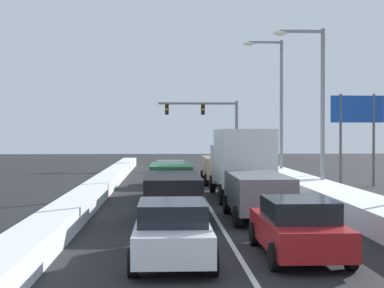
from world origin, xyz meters
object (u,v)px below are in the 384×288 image
(traffic_light_gantry, at_px, (212,119))
(suv_tan_right_lane_fourth, at_px, (220,167))
(sedan_white_center_lane_nearest, at_px, (172,231))
(sedan_maroon_center_lane_fourth, at_px, (170,173))
(suv_green_center_lane_third, at_px, (171,178))
(roadside_sign_right, at_px, (357,119))
(street_lamp_right_mid, at_px, (316,96))
(suv_gray_right_lane_second, at_px, (258,192))
(suv_black_center_lane_second, at_px, (173,193))
(sedan_red_right_lane_nearest, at_px, (298,227))
(box_truck_right_lane_third, at_px, (241,159))
(street_lamp_right_far, at_px, (277,98))

(traffic_light_gantry, bearing_deg, suv_tan_right_lane_fourth, -93.21)
(traffic_light_gantry, bearing_deg, sedan_white_center_lane_nearest, -96.06)
(suv_tan_right_lane_fourth, height_order, sedan_white_center_lane_nearest, suv_tan_right_lane_fourth)
(sedan_maroon_center_lane_fourth, bearing_deg, suv_tan_right_lane_fourth, 20.48)
(suv_green_center_lane_third, distance_m, roadside_sign_right, 12.95)
(sedan_white_center_lane_nearest, distance_m, street_lamp_right_mid, 17.11)
(suv_gray_right_lane_second, relative_size, street_lamp_right_mid, 0.58)
(suv_gray_right_lane_second, height_order, traffic_light_gantry, traffic_light_gantry)
(sedan_white_center_lane_nearest, distance_m, suv_black_center_lane_second, 6.63)
(sedan_white_center_lane_nearest, xyz_separation_m, sedan_maroon_center_lane_fourth, (0.16, 20.86, 0.00))
(sedan_red_right_lane_nearest, height_order, box_truck_right_lane_third, box_truck_right_lane_third)
(box_truck_right_lane_third, xyz_separation_m, suv_tan_right_lane_fourth, (-0.23, 8.33, -0.88))
(suv_green_center_lane_third, height_order, traffic_light_gantry, traffic_light_gantry)
(sedan_red_right_lane_nearest, distance_m, sedan_white_center_lane_nearest, 3.26)
(sedan_white_center_lane_nearest, height_order, street_lamp_right_far, street_lamp_right_far)
(suv_tan_right_lane_fourth, bearing_deg, traffic_light_gantry, 86.79)
(street_lamp_right_far, bearing_deg, sedan_red_right_lane_nearest, -99.65)
(traffic_light_gantry, bearing_deg, street_lamp_right_mid, -82.99)
(sedan_red_right_lane_nearest, bearing_deg, traffic_light_gantry, 88.48)
(suv_black_center_lane_second, distance_m, street_lamp_right_mid, 11.71)
(suv_green_center_lane_third, height_order, street_lamp_right_mid, street_lamp_right_mid)
(box_truck_right_lane_third, xyz_separation_m, traffic_light_gantry, (0.81, 26.81, 2.60))
(suv_tan_right_lane_fourth, xyz_separation_m, suv_green_center_lane_third, (-3.15, -8.11, 0.00))
(street_lamp_right_mid, height_order, roadside_sign_right, street_lamp_right_mid)
(sedan_maroon_center_lane_fourth, xyz_separation_m, street_lamp_right_far, (7.11, 3.29, 4.74))
(suv_tan_right_lane_fourth, bearing_deg, sedan_red_right_lane_nearest, -90.07)
(sedan_maroon_center_lane_fourth, height_order, street_lamp_right_mid, street_lamp_right_mid)
(sedan_red_right_lane_nearest, height_order, traffic_light_gantry, traffic_light_gantry)
(street_lamp_right_mid, bearing_deg, street_lamp_right_far, 91.16)
(suv_gray_right_lane_second, height_order, roadside_sign_right, roadside_sign_right)
(sedan_white_center_lane_nearest, xyz_separation_m, street_lamp_right_far, (7.27, 24.15, 4.74))
(suv_gray_right_lane_second, xyz_separation_m, traffic_light_gantry, (1.08, 33.74, 3.48))
(sedan_red_right_lane_nearest, distance_m, street_lamp_right_far, 24.55)
(sedan_white_center_lane_nearest, bearing_deg, suv_green_center_lane_third, 89.55)
(suv_gray_right_lane_second, xyz_separation_m, suv_tan_right_lane_fourth, (0.04, 15.26, 0.00))
(box_truck_right_lane_third, xyz_separation_m, suv_green_center_lane_third, (-3.38, 0.22, -0.88))
(sedan_maroon_center_lane_fourth, relative_size, street_lamp_right_far, 0.48)
(suv_tan_right_lane_fourth, height_order, traffic_light_gantry, traffic_light_gantry)
(sedan_white_center_lane_nearest, distance_m, suv_green_center_lane_third, 13.91)
(traffic_light_gantry, bearing_deg, box_truck_right_lane_third, -91.73)
(suv_gray_right_lane_second, xyz_separation_m, roadside_sign_right, (8.04, 13.01, 3.00))
(suv_black_center_lane_second, xyz_separation_m, street_lamp_right_far, (7.17, 17.53, 4.49))
(suv_gray_right_lane_second, height_order, sedan_white_center_lane_nearest, suv_gray_right_lane_second)
(suv_green_center_lane_third, xyz_separation_m, roadside_sign_right, (11.15, 5.86, 3.00))
(sedan_white_center_lane_nearest, distance_m, street_lamp_right_far, 25.66)
(suv_black_center_lane_second, relative_size, traffic_light_gantry, 0.65)
(sedan_white_center_lane_nearest, relative_size, traffic_light_gantry, 0.60)
(sedan_red_right_lane_nearest, distance_m, box_truck_right_lane_third, 13.34)
(street_lamp_right_mid, distance_m, roadside_sign_right, 6.34)
(box_truck_right_lane_third, height_order, street_lamp_right_mid, street_lamp_right_mid)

